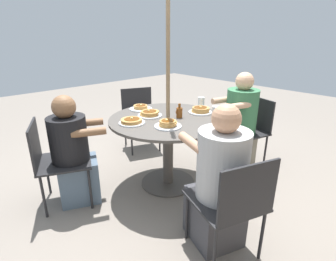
{
  "coord_description": "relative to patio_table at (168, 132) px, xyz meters",
  "views": [
    {
      "loc": [
        1.74,
        1.85,
        1.57
      ],
      "look_at": [
        0.0,
        0.0,
        0.62
      ],
      "focal_mm": 28.0,
      "sensor_mm": 36.0,
      "label": 1
    }
  ],
  "objects": [
    {
      "name": "patio_chair_east",
      "position": [
        -0.42,
        -1.04,
        -0.12
      ],
      "size": [
        0.61,
        0.61,
        0.83
      ],
      "rotation": [
        0.0,
        0.0,
        -0.38
      ],
      "color": "#232326",
      "rests_on": "ground"
    },
    {
      "name": "diner_south",
      "position": [
        0.86,
        -0.39,
        -0.12
      ],
      "size": [
        0.56,
        0.5,
        1.07
      ],
      "rotation": [
        0.0,
        0.0,
        1.14
      ],
      "color": "slate",
      "rests_on": "ground"
    },
    {
      "name": "syrup_bottle",
      "position": [
        -0.1,
        0.07,
        0.21
      ],
      "size": [
        0.08,
        0.06,
        0.15
      ],
      "color": "brown",
      "rests_on": "patio_table"
    },
    {
      "name": "ground_plane",
      "position": [
        0.0,
        0.0,
        -0.61
      ],
      "size": [
        12.0,
        12.0,
        0.0
      ],
      "primitive_type": "plane",
      "color": "gray"
    },
    {
      "name": "umbrella_pole",
      "position": [
        0.0,
        0.0,
        0.56
      ],
      "size": [
        0.04,
        0.04,
        2.33
      ],
      "primitive_type": "cylinder",
      "color": "#846B4C",
      "rests_on": "ground"
    },
    {
      "name": "patio_chair_south",
      "position": [
        1.02,
        -0.46,
        -0.12
      ],
      "size": [
        0.62,
        0.62,
        0.83
      ],
      "rotation": [
        0.0,
        0.0,
        1.14
      ],
      "color": "#232326",
      "rests_on": "ground"
    },
    {
      "name": "diner_west",
      "position": [
        0.32,
        0.89,
        -0.09
      ],
      "size": [
        0.5,
        0.58,
        1.14
      ],
      "rotation": [
        0.0,
        0.0,
        -3.49
      ],
      "color": "#3D3D42",
      "rests_on": "ground"
    },
    {
      "name": "pancake_plate_e",
      "position": [
        0.09,
        -0.18,
        0.18
      ],
      "size": [
        0.25,
        0.25,
        0.07
      ],
      "color": "white",
      "rests_on": "patio_table"
    },
    {
      "name": "pancake_plate_d",
      "position": [
        0.19,
        0.2,
        0.18
      ],
      "size": [
        0.25,
        0.25,
        0.07
      ],
      "color": "white",
      "rests_on": "patio_table"
    },
    {
      "name": "patio_chair_north",
      "position": [
        -1.07,
        0.33,
        -0.12
      ],
      "size": [
        0.58,
        0.58,
        0.83
      ],
      "rotation": [
        0.0,
        0.0,
        -1.87
      ],
      "color": "#232326",
      "rests_on": "ground"
    },
    {
      "name": "diner_north",
      "position": [
        -0.9,
        0.28,
        -0.08
      ],
      "size": [
        0.54,
        0.47,
        1.16
      ],
      "rotation": [
        0.0,
        0.0,
        -1.87
      ],
      "color": "gray",
      "rests_on": "ground"
    },
    {
      "name": "drinking_glass_a",
      "position": [
        -0.53,
        -0.01,
        0.22
      ],
      "size": [
        0.07,
        0.07,
        0.13
      ],
      "primitive_type": "cylinder",
      "color": "silver",
      "rests_on": "patio_table"
    },
    {
      "name": "pancake_plate_c",
      "position": [
        -0.39,
        0.1,
        0.18
      ],
      "size": [
        0.25,
        0.25,
        0.07
      ],
      "color": "white",
      "rests_on": "patio_table"
    },
    {
      "name": "patio_table",
      "position": [
        0.0,
        0.0,
        0.0
      ],
      "size": [
        1.2,
        1.2,
        0.76
      ],
      "color": "#4C4742",
      "rests_on": "ground"
    },
    {
      "name": "pancake_plate_b",
      "position": [
        0.01,
        -0.44,
        0.17
      ],
      "size": [
        0.25,
        0.25,
        0.06
      ],
      "color": "white",
      "rests_on": "patio_table"
    },
    {
      "name": "pancake_plate_a",
      "position": [
        0.37,
        -0.11,
        0.17
      ],
      "size": [
        0.25,
        0.25,
        0.06
      ],
      "color": "white",
      "rests_on": "patio_table"
    },
    {
      "name": "patio_chair_west",
      "position": [
        0.38,
        1.05,
        -0.12
      ],
      "size": [
        0.6,
        0.6,
        0.83
      ],
      "rotation": [
        0.0,
        0.0,
        -3.49
      ],
      "color": "#232326",
      "rests_on": "ground"
    },
    {
      "name": "coffee_cup",
      "position": [
        -0.41,
        0.29,
        0.2
      ],
      "size": [
        0.09,
        0.09,
        0.1
      ],
      "color": "white",
      "rests_on": "patio_table"
    }
  ]
}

